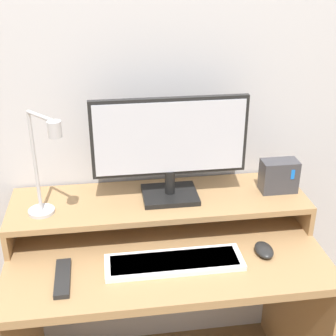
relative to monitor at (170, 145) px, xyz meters
The scene contains 9 objects.
wall_back 0.28m from the monitor, 102.09° to the left, with size 6.00×0.05×2.50m.
desk 0.56m from the monitor, 104.86° to the right, with size 1.08×0.59×0.72m.
monitor_shelf 0.23m from the monitor, behind, with size 1.08×0.31×0.11m.
monitor is the anchor object (origin of this frame).
desk_lamp 0.43m from the monitor, 168.40° to the right, with size 0.15×0.17×0.37m.
router_dock 0.43m from the monitor, ahead, with size 0.13×0.08×0.12m.
keyboard 0.40m from the monitor, 94.97° to the right, with size 0.46×0.13×0.02m.
mouse 0.48m from the monitor, 39.19° to the right, with size 0.06×0.09×0.03m.
remote_control 0.57m from the monitor, 143.47° to the right, with size 0.05×0.18×0.02m.
Camera 1 is at (-0.18, -1.05, 1.67)m, focal length 50.00 mm.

